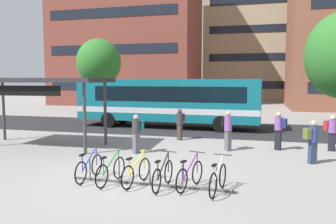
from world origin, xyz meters
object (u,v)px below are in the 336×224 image
(street_tree_1, at_px, (99,62))
(parked_bicycle_yellow_2, at_px, (136,172))
(commuter_teal_pack_2, at_px, (137,131))
(commuter_navy_pack_3, at_px, (279,128))
(commuter_black_pack_1, at_px, (228,128))
(parked_bicycle_black_3, at_px, (163,175))
(parked_bicycle_purple_4, at_px, (190,175))
(city_bus, at_px, (166,101))
(transit_shelter, at_px, (38,82))
(commuter_olive_pack_5, at_px, (312,139))
(parked_bicycle_blue_0, at_px, (89,168))
(commuter_red_pack_0, at_px, (331,130))
(parked_bicycle_green_1, at_px, (111,171))
(parked_bicycle_silver_5, at_px, (218,179))
(commuter_maroon_pack_4, at_px, (180,122))

(street_tree_1, bearing_deg, parked_bicycle_yellow_2, -60.82)
(commuter_teal_pack_2, xyz_separation_m, commuter_navy_pack_3, (5.95, 2.23, 0.03))
(commuter_black_pack_1, relative_size, street_tree_1, 0.26)
(parked_bicycle_black_3, distance_m, parked_bicycle_purple_4, 0.79)
(city_bus, xyz_separation_m, transit_shelter, (-4.13, -7.75, 1.25))
(commuter_olive_pack_5, distance_m, street_tree_1, 21.50)
(city_bus, height_order, parked_bicycle_purple_4, city_bus)
(parked_bicycle_blue_0, xyz_separation_m, parked_bicycle_purple_4, (3.24, -0.03, 0.00))
(parked_bicycle_purple_4, relative_size, commuter_red_pack_0, 1.04)
(commuter_black_pack_1, height_order, commuter_teal_pack_2, commuter_black_pack_1)
(parked_bicycle_green_1, distance_m, commuter_teal_pack_2, 4.30)
(commuter_red_pack_0, bearing_deg, parked_bicycle_blue_0, -118.14)
(city_bus, relative_size, parked_bicycle_blue_0, 7.02)
(city_bus, distance_m, commuter_teal_pack_2, 8.08)
(parked_bicycle_green_1, height_order, commuter_black_pack_1, commuter_black_pack_1)
(parked_bicycle_blue_0, distance_m, parked_bicycle_black_3, 2.48)
(parked_bicycle_silver_5, distance_m, transit_shelter, 10.31)
(commuter_red_pack_0, height_order, commuter_teal_pack_2, commuter_teal_pack_2)
(commuter_black_pack_1, bearing_deg, commuter_navy_pack_3, 66.92)
(parked_bicycle_yellow_2, bearing_deg, city_bus, 20.18)
(parked_bicycle_silver_5, bearing_deg, commuter_olive_pack_5, -27.19)
(commuter_maroon_pack_4, distance_m, commuter_olive_pack_5, 6.95)
(parked_bicycle_purple_4, relative_size, commuter_navy_pack_3, 0.98)
(city_bus, bearing_deg, street_tree_1, -36.16)
(transit_shelter, relative_size, commuter_olive_pack_5, 4.02)
(parked_bicycle_yellow_2, relative_size, commuter_black_pack_1, 0.96)
(parked_bicycle_yellow_2, height_order, commuter_red_pack_0, commuter_red_pack_0)
(parked_bicycle_silver_5, bearing_deg, parked_bicycle_green_1, 98.36)
(parked_bicycle_purple_4, height_order, transit_shelter, transit_shelter)
(parked_bicycle_blue_0, distance_m, transit_shelter, 6.97)
(parked_bicycle_black_3, xyz_separation_m, commuter_red_pack_0, (5.83, 6.85, 0.54))
(commuter_olive_pack_5, bearing_deg, parked_bicycle_black_3, -166.53)
(commuter_black_pack_1, bearing_deg, transit_shelter, -123.00)
(transit_shelter, distance_m, commuter_teal_pack_2, 5.37)
(parked_bicycle_green_1, xyz_separation_m, street_tree_1, (-9.40, 18.33, 4.31))
(parked_bicycle_yellow_2, height_order, parked_bicycle_silver_5, same)
(parked_bicycle_blue_0, bearing_deg, transit_shelter, 49.35)
(parked_bicycle_green_1, distance_m, commuter_maroon_pack_4, 7.84)
(city_bus, relative_size, parked_bicycle_green_1, 7.04)
(commuter_red_pack_0, bearing_deg, commuter_olive_pack_5, -90.58)
(city_bus, relative_size, commuter_olive_pack_5, 7.37)
(commuter_maroon_pack_4, xyz_separation_m, commuter_olive_pack_5, (5.90, -3.69, -0.01))
(parked_bicycle_silver_5, bearing_deg, parked_bicycle_purple_4, 86.91)
(commuter_olive_pack_5, bearing_deg, commuter_black_pack_1, 125.70)
(parked_bicycle_yellow_2, relative_size, parked_bicycle_purple_4, 1.02)
(parked_bicycle_blue_0, relative_size, parked_bicycle_silver_5, 1.01)
(commuter_red_pack_0, bearing_deg, parked_bicycle_silver_5, -98.47)
(parked_bicycle_blue_0, bearing_deg, parked_bicycle_black_3, -93.85)
(commuter_red_pack_0, bearing_deg, parked_bicycle_yellow_2, -111.57)
(parked_bicycle_silver_5, height_order, commuter_black_pack_1, commuter_black_pack_1)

